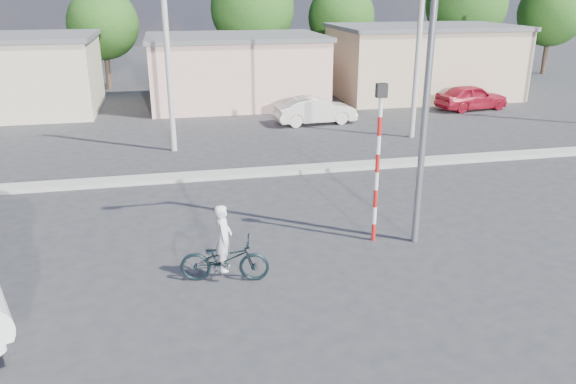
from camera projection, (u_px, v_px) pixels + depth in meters
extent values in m
plane|color=#2B2A2D|center=(270.00, 277.00, 13.65)|extent=(120.00, 120.00, 0.00)
cube|color=#99968E|center=(231.00, 174.00, 20.97)|extent=(40.00, 0.80, 0.16)
cube|color=silver|center=(3.00, 323.00, 10.88)|extent=(0.85, 1.90, 0.26)
imported|color=black|center=(225.00, 259.00, 13.35)|extent=(2.23, 1.15, 1.11)
imported|color=white|center=(224.00, 249.00, 13.26)|extent=(0.50, 0.66, 1.63)
imported|color=beige|center=(315.00, 110.00, 28.87)|extent=(4.28, 1.77, 1.38)
imported|color=maroon|center=(472.00, 97.00, 32.21)|extent=(4.40, 2.25, 1.44)
cylinder|color=red|center=(374.00, 232.00, 15.58)|extent=(0.11, 0.11, 0.50)
cylinder|color=white|center=(374.00, 215.00, 15.41)|extent=(0.11, 0.11, 0.50)
cylinder|color=red|center=(375.00, 198.00, 15.23)|extent=(0.11, 0.11, 0.50)
cylinder|color=white|center=(376.00, 181.00, 15.06)|extent=(0.11, 0.11, 0.50)
cylinder|color=red|center=(377.00, 163.00, 14.89)|extent=(0.11, 0.11, 0.50)
cylinder|color=white|center=(379.00, 145.00, 14.72)|extent=(0.11, 0.11, 0.50)
cylinder|color=red|center=(380.00, 126.00, 14.55)|extent=(0.11, 0.11, 0.50)
cylinder|color=white|center=(381.00, 107.00, 14.38)|extent=(0.11, 0.11, 0.50)
cube|color=black|center=(382.00, 90.00, 14.23)|extent=(0.28, 0.18, 0.36)
cylinder|color=slate|center=(428.00, 78.00, 14.06)|extent=(0.18, 0.18, 9.00)
cube|color=#D4A792|center=(236.00, 72.00, 33.59)|extent=(10.00, 7.00, 3.80)
cube|color=#59595B|center=(235.00, 37.00, 32.90)|extent=(10.30, 7.30, 0.24)
cube|color=tan|center=(422.00, 63.00, 35.91)|extent=(11.00, 7.00, 4.20)
cube|color=#59595B|center=(425.00, 27.00, 35.15)|extent=(11.30, 7.30, 0.24)
cylinder|color=#38281E|center=(107.00, 63.00, 38.49)|extent=(0.36, 0.36, 3.47)
sphere|color=#33661E|center=(103.00, 24.00, 37.60)|extent=(4.71, 4.71, 4.71)
cylinder|color=#38281E|center=(253.00, 56.00, 39.43)|extent=(0.36, 0.36, 4.20)
sphere|color=#33661E|center=(252.00, 9.00, 38.35)|extent=(5.70, 5.70, 5.70)
cylinder|color=#38281E|center=(340.00, 55.00, 42.75)|extent=(0.36, 0.36, 3.64)
sphere|color=#33661E|center=(341.00, 17.00, 41.82)|extent=(4.94, 4.94, 4.94)
cylinder|color=#38281E|center=(462.00, 50.00, 42.58)|extent=(0.36, 0.36, 4.37)
sphere|color=#33661E|center=(466.00, 4.00, 41.45)|extent=(5.93, 5.93, 5.93)
cylinder|color=#38281E|center=(546.00, 50.00, 45.18)|extent=(0.36, 0.36, 3.81)
sphere|color=#33661E|center=(552.00, 13.00, 44.20)|extent=(5.17, 5.17, 5.17)
cylinder|color=#99968E|center=(168.00, 56.00, 22.90)|extent=(0.24, 0.24, 8.00)
cylinder|color=#99968E|center=(418.00, 50.00, 25.08)|extent=(0.24, 0.24, 8.00)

